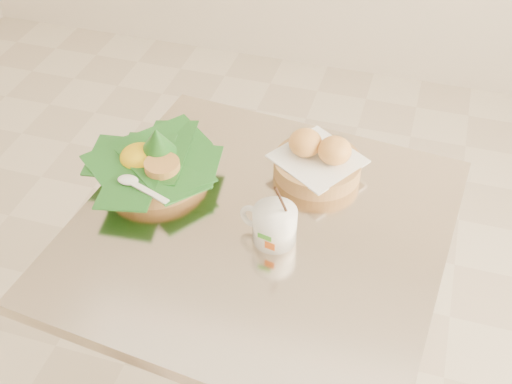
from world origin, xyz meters
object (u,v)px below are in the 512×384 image
(cafe_table, at_px, (260,297))
(coffee_mug, at_px, (274,224))
(rice_basket, at_px, (153,161))
(bread_basket, at_px, (318,160))

(cafe_table, xyz_separation_m, coffee_mug, (0.03, -0.03, 0.26))
(cafe_table, distance_m, rice_basket, 0.37)
(rice_basket, height_order, bread_basket, rice_basket)
(bread_basket, relative_size, coffee_mug, 1.50)
(cafe_table, height_order, rice_basket, rice_basket)
(cafe_table, bearing_deg, rice_basket, 162.34)
(rice_basket, distance_m, coffee_mug, 0.31)
(bread_basket, height_order, coffee_mug, coffee_mug)
(cafe_table, bearing_deg, bread_basket, 69.49)
(bread_basket, distance_m, coffee_mug, 0.22)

